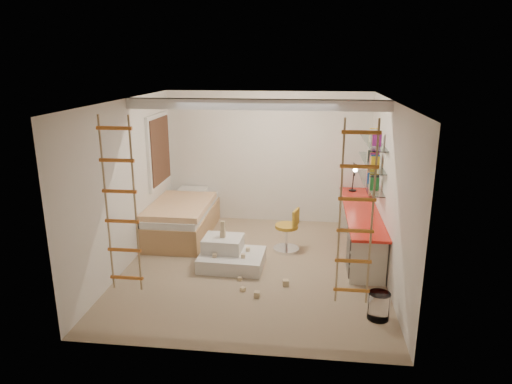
# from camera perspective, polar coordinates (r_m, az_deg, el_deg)

# --- Properties ---
(floor) EXTENTS (4.50, 4.50, 0.00)m
(floor) POSITION_cam_1_polar(r_m,az_deg,el_deg) (7.35, -0.28, -9.30)
(floor) COLOR #927D5E
(floor) RESTS_ON ground
(ceiling_beam) EXTENTS (4.00, 0.18, 0.16)m
(ceiling_beam) POSITION_cam_1_polar(r_m,az_deg,el_deg) (6.97, 0.00, 10.89)
(ceiling_beam) COLOR white
(ceiling_beam) RESTS_ON ceiling
(window_frame) EXTENTS (0.06, 1.15, 1.35)m
(window_frame) POSITION_cam_1_polar(r_m,az_deg,el_deg) (8.70, -12.10, 5.12)
(window_frame) COLOR white
(window_frame) RESTS_ON wall_left
(window_blind) EXTENTS (0.02, 1.00, 1.20)m
(window_blind) POSITION_cam_1_polar(r_m,az_deg,el_deg) (8.69, -11.85, 5.12)
(window_blind) COLOR #4C2D1E
(window_blind) RESTS_ON window_frame
(rope_ladder_left) EXTENTS (0.41, 0.04, 2.13)m
(rope_ladder_left) POSITION_cam_1_polar(r_m,az_deg,el_deg) (5.55, -16.55, -1.74)
(rope_ladder_left) COLOR orange
(rope_ladder_left) RESTS_ON ceiling
(rope_ladder_right) EXTENTS (0.41, 0.04, 2.13)m
(rope_ladder_right) POSITION_cam_1_polar(r_m,az_deg,el_deg) (5.14, 12.40, -2.85)
(rope_ladder_right) COLOR #C48021
(rope_ladder_right) RESTS_ON ceiling
(waste_bin) EXTENTS (0.28, 0.28, 0.35)m
(waste_bin) POSITION_cam_1_polar(r_m,az_deg,el_deg) (6.12, 15.09, -13.58)
(waste_bin) COLOR white
(waste_bin) RESTS_ON floor
(desk) EXTENTS (0.56, 2.80, 0.75)m
(desk) POSITION_cam_1_polar(r_m,az_deg,el_deg) (8.00, 12.83, -4.43)
(desk) COLOR red
(desk) RESTS_ON floor
(shelves) EXTENTS (0.25, 1.80, 0.71)m
(shelves) POSITION_cam_1_polar(r_m,az_deg,el_deg) (7.97, 14.22, 3.63)
(shelves) COLOR white
(shelves) RESTS_ON wall_right
(bed) EXTENTS (1.02, 2.00, 0.69)m
(bed) POSITION_cam_1_polar(r_m,az_deg,el_deg) (8.62, -9.11, -3.24)
(bed) COLOR #AD7F51
(bed) RESTS_ON floor
(task_lamp) EXTENTS (0.14, 0.36, 0.57)m
(task_lamp) POSITION_cam_1_polar(r_m,az_deg,el_deg) (8.69, 12.20, 2.32)
(task_lamp) COLOR black
(task_lamp) RESTS_ON desk
(swivel_chair) EXTENTS (0.55, 0.55, 0.76)m
(swivel_chair) POSITION_cam_1_polar(r_m,az_deg,el_deg) (7.85, 3.98, -5.43)
(swivel_chair) COLOR #B58422
(swivel_chair) RESTS_ON floor
(play_platform) EXTENTS (1.03, 0.81, 0.44)m
(play_platform) POSITION_cam_1_polar(r_m,az_deg,el_deg) (7.34, -3.34, -7.89)
(play_platform) COLOR silver
(play_platform) RESTS_ON floor
(toy_blocks) EXTENTS (1.19, 1.12, 0.71)m
(toy_blocks) POSITION_cam_1_polar(r_m,az_deg,el_deg) (7.01, -2.21, -8.10)
(toy_blocks) COLOR #CCB284
(toy_blocks) RESTS_ON floor
(books) EXTENTS (0.14, 0.70, 0.92)m
(books) POSITION_cam_1_polar(r_m,az_deg,el_deg) (7.95, 14.27, 4.36)
(books) COLOR #1E722D
(books) RESTS_ON shelves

